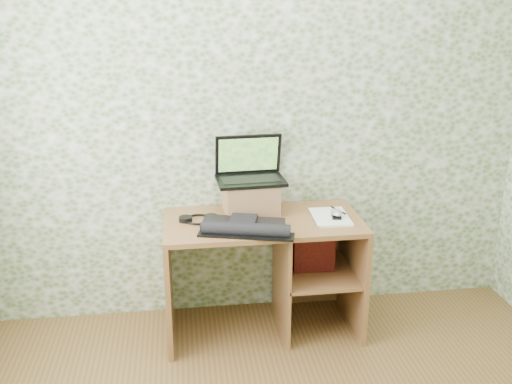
{
  "coord_description": "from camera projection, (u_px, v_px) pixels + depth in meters",
  "views": [
    {
      "loc": [
        -0.48,
        -1.75,
        2.02
      ],
      "look_at": [
        -0.05,
        1.39,
        0.95
      ],
      "focal_mm": 40.0,
      "sensor_mm": 36.0,
      "label": 1
    }
  ],
  "objects": [
    {
      "name": "keyboard",
      "position": [
        244.0,
        227.0,
        3.29
      ],
      "size": [
        0.55,
        0.4,
        0.08
      ],
      "rotation": [
        0.0,
        0.0,
        -0.27
      ],
      "color": "black",
      "rests_on": "desk"
    },
    {
      "name": "headphones",
      "position": [
        198.0,
        219.0,
        3.45
      ],
      "size": [
        0.24,
        0.17,
        0.03
      ],
      "rotation": [
        0.0,
        0.0,
        0.03
      ],
      "color": "black",
      "rests_on": "desk"
    },
    {
      "name": "red_box",
      "position": [
        314.0,
        248.0,
        3.57
      ],
      "size": [
        0.26,
        0.09,
        0.31
      ],
      "primitive_type": "cube",
      "rotation": [
        0.0,
        0.0,
        -0.03
      ],
      "color": "maroon",
      "rests_on": "desk"
    },
    {
      "name": "laptop",
      "position": [
        250.0,
        170.0,
        3.55
      ],
      "size": [
        0.43,
        0.31,
        0.28
      ],
      "rotation": [
        0.0,
        0.0,
        0.06
      ],
      "color": "black",
      "rests_on": "riser"
    },
    {
      "name": "wall_back",
      "position": [
        256.0,
        120.0,
        3.57
      ],
      "size": [
        3.5,
        0.0,
        3.5
      ],
      "primitive_type": "plane",
      "rotation": [
        1.57,
        0.0,
        0.0
      ],
      "color": "silver",
      "rests_on": "ground"
    },
    {
      "name": "mouse",
      "position": [
        336.0,
        214.0,
        3.46
      ],
      "size": [
        0.08,
        0.11,
        0.04
      ],
      "primitive_type": "ellipsoid",
      "rotation": [
        0.0,
        0.0,
        -0.18
      ],
      "color": "silver",
      "rests_on": "notepad"
    },
    {
      "name": "desk",
      "position": [
        274.0,
        257.0,
        3.58
      ],
      "size": [
        1.2,
        0.6,
        0.75
      ],
      "color": "brown",
      "rests_on": "floor"
    },
    {
      "name": "notepad",
      "position": [
        330.0,
        217.0,
        3.49
      ],
      "size": [
        0.23,
        0.32,
        0.01
      ],
      "primitive_type": "cube",
      "rotation": [
        0.0,
        0.0,
        -0.04
      ],
      "color": "white",
      "rests_on": "desk"
    },
    {
      "name": "riser",
      "position": [
        251.0,
        197.0,
        3.56
      ],
      "size": [
        0.34,
        0.29,
        0.2
      ],
      "primitive_type": "cube",
      "rotation": [
        0.0,
        0.0,
        0.06
      ],
      "color": "#926441",
      "rests_on": "desk"
    },
    {
      "name": "pen",
      "position": [
        338.0,
        210.0,
        3.56
      ],
      "size": [
        0.06,
        0.15,
        0.01
      ],
      "primitive_type": "cylinder",
      "rotation": [
        1.57,
        0.0,
        0.36
      ],
      "color": "black",
      "rests_on": "notepad"
    }
  ]
}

